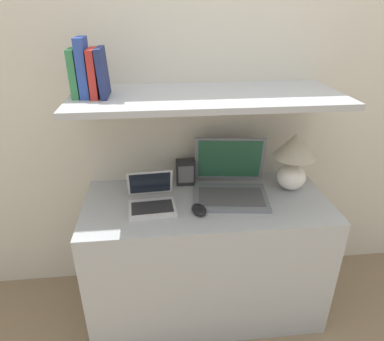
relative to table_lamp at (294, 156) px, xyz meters
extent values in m
cube|color=beige|center=(-0.46, 0.25, 0.30)|extent=(6.00, 0.05, 2.40)
cube|color=#999EA3|center=(-0.46, -0.08, -0.54)|extent=(1.24, 0.55, 0.71)
cube|color=beige|center=(-0.46, 0.21, -0.29)|extent=(1.24, 0.04, 1.22)
cube|color=#999EA3|center=(-0.46, -0.02, 0.33)|extent=(1.24, 0.49, 0.03)
ellipsoid|color=white|center=(0.00, 0.00, -0.12)|extent=(0.15, 0.15, 0.14)
cylinder|color=tan|center=(0.00, 0.00, -0.03)|extent=(0.02, 0.02, 0.05)
cone|color=#B2AD99|center=(0.00, 0.00, 0.06)|extent=(0.22, 0.22, 0.13)
cube|color=slate|center=(-0.34, -0.08, -0.18)|extent=(0.40, 0.31, 0.02)
cube|color=#47474C|center=(-0.34, -0.09, -0.17)|extent=(0.35, 0.22, 0.00)
cube|color=slate|center=(-0.32, 0.08, -0.04)|extent=(0.38, 0.11, 0.26)
cube|color=#235138|center=(-0.32, 0.08, -0.04)|extent=(0.34, 0.10, 0.23)
cube|color=silver|center=(-0.74, -0.14, -0.18)|extent=(0.23, 0.17, 0.02)
cube|color=#232326|center=(-0.74, -0.15, -0.17)|extent=(0.20, 0.12, 0.00)
cube|color=silver|center=(-0.75, -0.03, -0.10)|extent=(0.23, 0.07, 0.15)
cube|color=black|center=(-0.75, -0.04, -0.09)|extent=(0.20, 0.06, 0.13)
ellipsoid|color=black|center=(-0.52, -0.19, -0.17)|extent=(0.09, 0.12, 0.03)
cube|color=black|center=(-0.56, 0.11, -0.12)|extent=(0.10, 0.06, 0.14)
cube|color=#59595B|center=(-0.56, 0.08, -0.12)|extent=(0.08, 0.00, 0.10)
cube|color=#2D7042|center=(-1.04, -0.02, 0.45)|extent=(0.03, 0.12, 0.20)
cube|color=#284293|center=(-1.00, -0.02, 0.47)|extent=(0.04, 0.13, 0.25)
cube|color=#A82823|center=(-0.96, -0.02, 0.44)|extent=(0.03, 0.15, 0.20)
cube|color=navy|center=(-0.92, -0.02, 0.45)|extent=(0.04, 0.17, 0.21)
camera|label=1|loc=(-0.70, -1.56, 0.72)|focal=32.00mm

